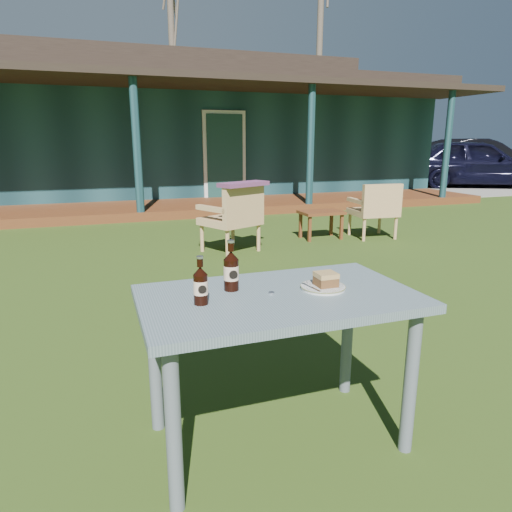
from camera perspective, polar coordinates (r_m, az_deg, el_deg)
name	(u,v)px	position (r m, az deg, el deg)	size (l,w,h in m)	color
ground	(202,318)	(3.69, -6.76, -7.69)	(80.00, 80.00, 0.00)	#334916
pavilion	(120,131)	(12.76, -16.66, 14.71)	(15.80, 8.30, 3.45)	#17373C
gravel_strip	(461,184)	(16.37, 24.29, 8.21)	(9.00, 6.00, 0.02)	gray
tree_mid	(173,63)	(22.42, -10.36, 22.67)	(0.28, 0.28, 9.50)	brown
tree_right	(319,48)	(23.14, 7.93, 24.37)	(0.28, 0.28, 11.00)	brown
car_near	(473,163)	(15.41, 25.52, 10.44)	(1.70, 4.23, 1.44)	black
car_far	(474,160)	(17.70, 25.59, 10.75)	(1.52, 4.37, 1.44)	black
cafe_table	(278,316)	(2.03, 2.82, -7.48)	(1.20, 0.70, 0.72)	slate
plate	(323,287)	(2.09, 8.37, -3.85)	(0.20, 0.20, 0.01)	silver
cake_slice	(326,279)	(2.08, 8.73, -2.86)	(0.09, 0.09, 0.06)	brown
fork	(311,287)	(2.05, 6.89, -3.93)	(0.01, 0.14, 0.00)	silver
cola_bottle_near	(231,270)	(2.03, -3.12, -1.80)	(0.07, 0.07, 0.23)	black
cola_bottle_far	(201,285)	(1.87, -6.93, -3.63)	(0.06, 0.06, 0.20)	black
bottle_cap	(272,293)	(2.00, 1.95, -4.63)	(0.03, 0.03, 0.01)	silver
armchair_left	(234,215)	(5.68, -2.71, 5.12)	(0.81, 0.80, 0.84)	tan
armchair_right	(376,208)	(6.76, 14.77, 5.88)	(0.63, 0.60, 0.79)	tan
floral_throw	(244,184)	(5.51, -1.55, 8.98)	(0.65, 0.24, 0.05)	#6C375E
side_table	(321,215)	(6.59, 8.15, 5.09)	(0.60, 0.40, 0.40)	#603117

